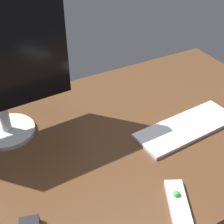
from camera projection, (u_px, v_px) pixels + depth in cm
name	position (u px, v px, depth cm)	size (l,w,h in cm)	color
desk	(118.00, 139.00, 111.17)	(140.00, 84.00, 2.00)	#4C301C
keyboard	(187.00, 127.00, 113.62)	(38.05, 13.58, 1.30)	silver
media_remote	(179.00, 207.00, 86.10)	(12.50, 18.47, 2.93)	#B7B7BC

